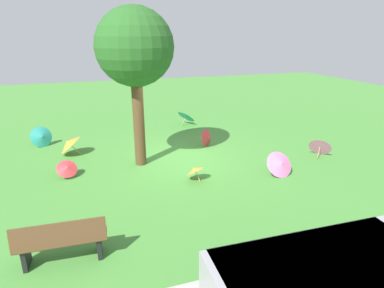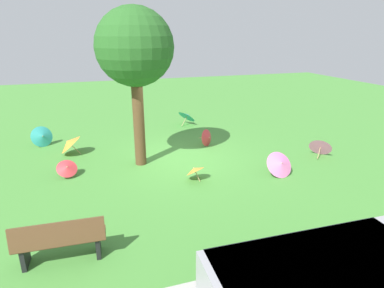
{
  "view_description": "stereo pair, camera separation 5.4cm",
  "coord_description": "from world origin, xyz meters",
  "views": [
    {
      "loc": [
        2.73,
        9.73,
        4.03
      ],
      "look_at": [
        -0.37,
        0.3,
        0.6
      ],
      "focal_mm": 30.16,
      "sensor_mm": 36.0,
      "label": 1
    },
    {
      "loc": [
        2.68,
        9.75,
        4.03
      ],
      "look_at": [
        -0.37,
        0.3,
        0.6
      ],
      "focal_mm": 30.16,
      "sensor_mm": 36.0,
      "label": 2
    }
  ],
  "objects": [
    {
      "name": "shade_tree",
      "position": [
        1.28,
        -0.0,
        3.58
      ],
      "size": [
        2.29,
        2.29,
        4.79
      ],
      "color": "brown",
      "rests_on": "ground"
    },
    {
      "name": "parasol_orange_0",
      "position": [
        0.01,
        1.69,
        0.32
      ],
      "size": [
        0.76,
        0.75,
        0.52
      ],
      "color": "tan",
      "rests_on": "ground"
    },
    {
      "name": "park_bench",
      "position": [
        3.44,
        4.3,
        0.47
      ],
      "size": [
        1.62,
        0.55,
        0.9
      ],
      "color": "brown",
      "rests_on": "ground"
    },
    {
      "name": "parasol_red_0",
      "position": [
        3.5,
        0.38,
        0.3
      ],
      "size": [
        0.7,
        0.65,
        0.54
      ],
      "color": "tan",
      "rests_on": "ground"
    },
    {
      "name": "parasol_teal_0",
      "position": [
        4.48,
        -2.82,
        0.39
      ],
      "size": [
        0.88,
        0.81,
        0.78
      ],
      "color": "tan",
      "rests_on": "ground"
    },
    {
      "name": "parasol_pink_0",
      "position": [
        -4.73,
        1.18,
        0.35
      ],
      "size": [
        0.91,
        0.92,
        0.71
      ],
      "color": "tan",
      "rests_on": "ground"
    },
    {
      "name": "parasol_pink_1",
      "position": [
        -2.51,
        2.18,
        0.37
      ],
      "size": [
        0.87,
        0.76,
        0.73
      ],
      "color": "tan",
      "rests_on": "ground"
    },
    {
      "name": "parasol_orange_2",
      "position": [
        3.5,
        -1.6,
        0.42
      ],
      "size": [
        0.9,
        0.96,
        0.77
      ],
      "color": "tan",
      "rests_on": "ground"
    },
    {
      "name": "parasol_teal_1",
      "position": [
        -1.53,
        -4.02,
        0.43
      ],
      "size": [
        1.02,
        1.07,
        0.75
      ],
      "color": "tan",
      "rests_on": "ground"
    },
    {
      "name": "parasol_red_1",
      "position": [
        -1.39,
        -0.95,
        0.33
      ],
      "size": [
        0.66,
        0.61,
        0.65
      ],
      "color": "tan",
      "rests_on": "ground"
    },
    {
      "name": "ground",
      "position": [
        0.0,
        0.0,
        0.0
      ],
      "size": [
        40.0,
        40.0,
        0.0
      ],
      "primitive_type": "plane",
      "color": "#478C38"
    }
  ]
}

